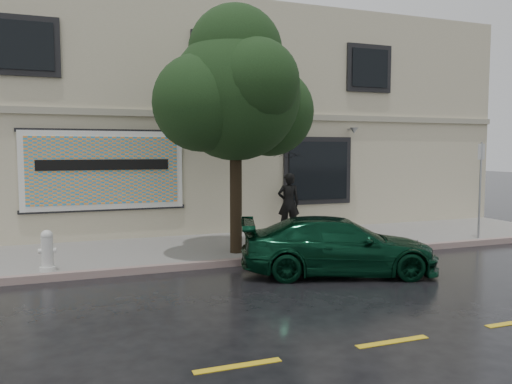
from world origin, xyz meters
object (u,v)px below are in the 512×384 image
object	(u,v)px
car	(339,246)
street_tree	(236,96)
pedestrian	(289,203)
fire_hydrant	(47,251)

from	to	relation	value
car	street_tree	world-z (taller)	street_tree
pedestrian	fire_hydrant	world-z (taller)	pedestrian
street_tree	fire_hydrant	bearing A→B (deg)	-174.49
pedestrian	street_tree	distance (m)	4.22
pedestrian	fire_hydrant	distance (m)	6.96
car	fire_hydrant	bearing A→B (deg)	91.06
pedestrian	car	bearing A→B (deg)	93.50
car	street_tree	bearing A→B (deg)	54.27
street_tree	fire_hydrant	world-z (taller)	street_tree
street_tree	fire_hydrant	size ratio (longest dim) A/B	6.29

